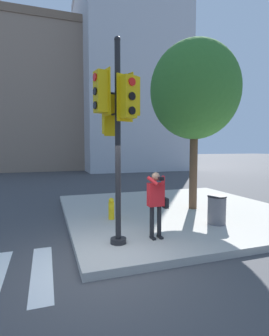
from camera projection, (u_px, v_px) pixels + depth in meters
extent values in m
plane|color=#424244|center=(104.00, 267.00, 5.38)|extent=(160.00, 160.00, 0.00)
cube|color=#ADA89E|center=(176.00, 211.00, 9.79)|extent=(8.00, 8.00, 0.18)
cube|color=silver|center=(42.00, 271.00, 5.21)|extent=(0.41, 2.54, 0.01)
cylinder|color=black|center=(118.00, 241.00, 6.23)|extent=(0.38, 0.38, 0.12)
cylinder|color=black|center=(118.00, 143.00, 6.05)|extent=(0.13, 0.13, 4.54)
sphere|color=black|center=(117.00, 39.00, 5.87)|extent=(0.15, 0.15, 0.15)
cylinder|color=black|center=(114.00, 114.00, 6.15)|extent=(0.10, 0.24, 0.05)
cube|color=#E5B70C|center=(110.00, 115.00, 6.35)|extent=(0.35, 0.30, 0.90)
cube|color=#E5B70C|center=(112.00, 115.00, 6.24)|extent=(0.41, 0.12, 1.02)
cylinder|color=red|center=(107.00, 103.00, 6.44)|extent=(0.17, 0.07, 0.17)
cylinder|color=black|center=(107.00, 116.00, 6.47)|extent=(0.17, 0.07, 0.17)
cylinder|color=black|center=(107.00, 128.00, 6.49)|extent=(0.17, 0.07, 0.17)
cylinder|color=black|center=(122.00, 99.00, 5.83)|extent=(0.12, 0.24, 0.05)
cube|color=#E5B70C|center=(128.00, 97.00, 5.64)|extent=(0.36, 0.32, 0.90)
cube|color=#E5B70C|center=(125.00, 98.00, 5.75)|extent=(0.41, 0.16, 1.02)
cylinder|color=red|center=(132.00, 82.00, 5.51)|extent=(0.17, 0.08, 0.17)
cylinder|color=black|center=(132.00, 96.00, 5.54)|extent=(0.17, 0.08, 0.17)
cylinder|color=black|center=(132.00, 111.00, 5.56)|extent=(0.17, 0.08, 0.17)
cylinder|color=black|center=(110.00, 93.00, 5.87)|extent=(0.24, 0.10, 0.05)
cube|color=#E5B70C|center=(101.00, 92.00, 5.75)|extent=(0.30, 0.34, 0.90)
cube|color=#E5B70C|center=(106.00, 93.00, 5.82)|extent=(0.11, 0.42, 1.02)
cylinder|color=red|center=(95.00, 77.00, 5.66)|extent=(0.06, 0.17, 0.17)
cylinder|color=black|center=(95.00, 91.00, 5.68)|extent=(0.06, 0.17, 0.17)
cylinder|color=black|center=(95.00, 105.00, 5.71)|extent=(0.06, 0.17, 0.17)
cylinder|color=black|center=(124.00, 96.00, 6.07)|extent=(0.24, 0.12, 0.05)
cube|color=#E5B70C|center=(132.00, 97.00, 6.21)|extent=(0.32, 0.36, 0.90)
cube|color=#E5B70C|center=(128.00, 96.00, 6.14)|extent=(0.15, 0.41, 1.02)
cylinder|color=red|center=(137.00, 85.00, 6.27)|extent=(0.08, 0.17, 0.17)
cylinder|color=black|center=(137.00, 97.00, 6.30)|extent=(0.08, 0.17, 0.17)
cylinder|color=black|center=(137.00, 110.00, 6.32)|extent=(0.08, 0.17, 0.17)
cube|color=black|center=(153.00, 238.00, 6.53)|extent=(0.09, 0.24, 0.05)
cube|color=black|center=(160.00, 237.00, 6.59)|extent=(0.09, 0.24, 0.05)
cylinder|color=black|center=(152.00, 222.00, 6.56)|extent=(0.11, 0.11, 0.82)
cylinder|color=black|center=(159.00, 221.00, 6.62)|extent=(0.11, 0.11, 0.82)
cube|color=red|center=(156.00, 195.00, 6.53)|extent=(0.40, 0.22, 0.58)
sphere|color=tan|center=(156.00, 177.00, 6.50)|extent=(0.21, 0.21, 0.21)
cube|color=black|center=(161.00, 179.00, 6.21)|extent=(0.12, 0.10, 0.09)
cylinder|color=black|center=(162.00, 179.00, 6.14)|extent=(0.06, 0.08, 0.06)
cylinder|color=red|center=(153.00, 181.00, 6.33)|extent=(0.23, 0.35, 0.23)
cylinder|color=red|center=(163.00, 181.00, 6.42)|extent=(0.23, 0.35, 0.23)
cube|color=black|center=(165.00, 203.00, 6.66)|extent=(0.10, 0.20, 0.26)
cylinder|color=brown|center=(193.00, 166.00, 9.67)|extent=(0.29, 0.29, 3.22)
ellipsoid|color=#38752D|center=(195.00, 90.00, 9.46)|extent=(3.22, 3.22, 3.54)
cylinder|color=yellow|center=(111.00, 211.00, 8.30)|extent=(0.19, 0.19, 0.55)
sphere|color=yellow|center=(111.00, 200.00, 8.28)|extent=(0.17, 0.17, 0.17)
cylinder|color=yellow|center=(112.00, 210.00, 8.18)|extent=(0.08, 0.06, 0.08)
cylinder|color=#5B5B60|center=(217.00, 210.00, 7.79)|extent=(0.53, 0.53, 0.81)
cylinder|color=black|center=(217.00, 196.00, 7.76)|extent=(0.56, 0.56, 0.04)
cube|color=gray|center=(16.00, 102.00, 29.37)|extent=(15.13, 9.39, 15.09)
cube|color=#7A604C|center=(13.00, 29.00, 28.75)|extent=(15.33, 9.59, 0.80)
cube|color=#BCBCC1|center=(125.00, 81.00, 31.64)|extent=(10.88, 13.77, 20.90)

